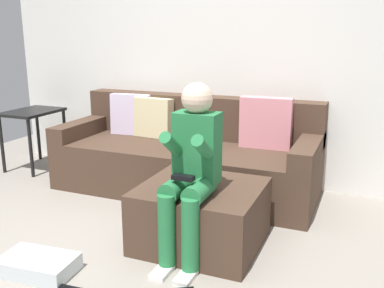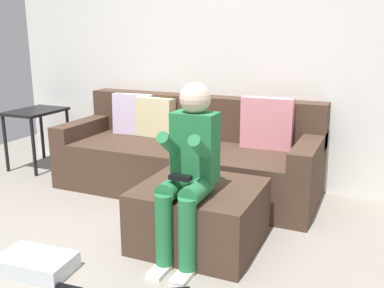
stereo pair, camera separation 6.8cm
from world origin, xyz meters
TOP-DOWN VIEW (x-y plane):
  - ground_plane at (0.00, 0.00)m, footprint 6.48×6.48m
  - wall_back at (0.00, 2.06)m, footprint 4.98×0.10m
  - couch_sectional at (-0.22, 1.60)m, footprint 2.44×0.95m
  - ottoman at (0.32, 0.58)m, footprint 0.83×0.77m
  - person_seated at (0.32, 0.38)m, footprint 0.29×0.58m
  - storage_bin at (-0.49, -0.18)m, footprint 0.50×0.33m
  - side_table at (-2.05, 1.55)m, footprint 0.45×0.61m

SIDE VIEW (x-z plane):
  - ground_plane at x=0.00m, z-range 0.00..0.00m
  - storage_bin at x=-0.49m, z-range 0.00..0.11m
  - ottoman at x=0.32m, z-range 0.00..0.44m
  - couch_sectional at x=-0.22m, z-range -0.13..0.78m
  - side_table at x=-2.05m, z-range 0.22..0.87m
  - person_seated at x=0.32m, z-range 0.05..1.22m
  - wall_back at x=0.00m, z-range 0.00..2.44m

